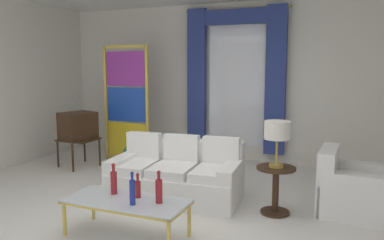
% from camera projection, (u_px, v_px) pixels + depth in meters
% --- Properties ---
extents(ground_plane, '(16.00, 16.00, 0.00)m').
position_uv_depth(ground_plane, '(167.00, 211.00, 4.96)').
color(ground_plane, white).
extents(wall_rear, '(8.00, 0.12, 3.00)m').
position_uv_depth(wall_rear, '(236.00, 83.00, 7.55)').
color(wall_rear, white).
rests_on(wall_rear, ground).
extents(curtained_window, '(2.00, 0.17, 2.70)m').
position_uv_depth(curtained_window, '(235.00, 70.00, 7.35)').
color(curtained_window, white).
rests_on(curtained_window, ground).
extents(couch_white_long, '(1.82, 1.05, 0.86)m').
position_uv_depth(couch_white_long, '(177.00, 176.00, 5.44)').
color(couch_white_long, white).
rests_on(couch_white_long, ground).
extents(coffee_table, '(1.33, 0.58, 0.41)m').
position_uv_depth(coffee_table, '(126.00, 203.00, 4.19)').
color(coffee_table, silver).
rests_on(coffee_table, ground).
extents(bottle_blue_decanter, '(0.07, 0.07, 0.35)m').
position_uv_depth(bottle_blue_decanter, '(114.00, 181.00, 4.36)').
color(bottle_blue_decanter, maroon).
rests_on(bottle_blue_decanter, coffee_table).
extents(bottle_crystal_tall, '(0.06, 0.06, 0.28)m').
position_uv_depth(bottle_crystal_tall, '(138.00, 188.00, 4.24)').
color(bottle_crystal_tall, maroon).
rests_on(bottle_crystal_tall, coffee_table).
extents(bottle_amber_squat, '(0.07, 0.07, 0.35)m').
position_uv_depth(bottle_amber_squat, '(159.00, 190.00, 4.07)').
color(bottle_amber_squat, maroon).
rests_on(bottle_amber_squat, coffee_table).
extents(bottle_ruby_flask, '(0.06, 0.06, 0.35)m').
position_uv_depth(bottle_ruby_flask, '(132.00, 191.00, 4.02)').
color(bottle_ruby_flask, navy).
rests_on(bottle_ruby_flask, coffee_table).
extents(vintage_tv, '(0.67, 0.72, 1.35)m').
position_uv_depth(vintage_tv, '(78.00, 127.00, 7.06)').
color(vintage_tv, '#382314').
rests_on(vintage_tv, ground).
extents(armchair_white, '(0.84, 0.84, 0.80)m').
position_uv_depth(armchair_white, '(348.00, 190.00, 4.89)').
color(armchair_white, white).
rests_on(armchair_white, ground).
extents(stained_glass_divider, '(0.95, 0.05, 2.20)m').
position_uv_depth(stained_glass_divider, '(126.00, 107.00, 7.35)').
color(stained_glass_divider, gold).
rests_on(stained_glass_divider, ground).
extents(peacock_figurine, '(0.44, 0.60, 0.50)m').
position_uv_depth(peacock_figurine, '(129.00, 157.00, 6.96)').
color(peacock_figurine, beige).
rests_on(peacock_figurine, ground).
extents(round_side_table, '(0.48, 0.48, 0.59)m').
position_uv_depth(round_side_table, '(276.00, 186.00, 4.84)').
color(round_side_table, '#382314').
rests_on(round_side_table, ground).
extents(table_lamp_brass, '(0.32, 0.32, 0.57)m').
position_uv_depth(table_lamp_brass, '(277.00, 132.00, 4.75)').
color(table_lamp_brass, '#B29338').
rests_on(table_lamp_brass, round_side_table).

